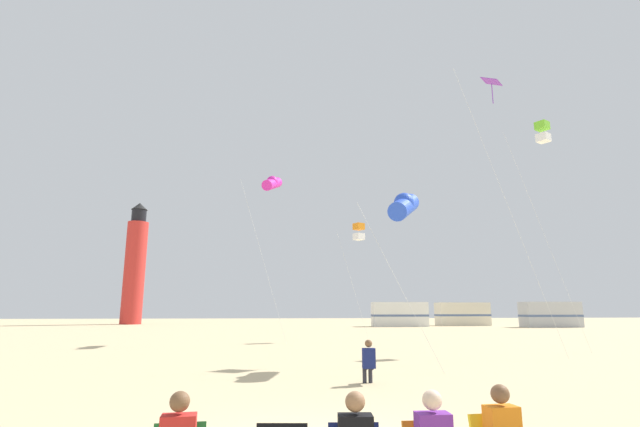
% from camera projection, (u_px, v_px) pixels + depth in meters
% --- Properties ---
extents(kite_flyer_standing, '(0.36, 0.52, 1.16)m').
position_uv_depth(kite_flyer_standing, '(368.00, 360.00, 12.47)').
color(kite_flyer_standing, navy).
rests_on(kite_flyer_standing, ground).
extents(kite_diamond_violet, '(3.47, 3.05, 13.52)m').
position_uv_depth(kite_diamond_violet, '(493.00, 93.00, 23.25)').
color(kite_diamond_violet, silver).
rests_on(kite_diamond_violet, ground).
extents(kite_box_lime, '(2.63, 2.63, 12.08)m').
position_uv_depth(kite_box_lime, '(543.00, 132.00, 25.44)').
color(kite_box_lime, silver).
rests_on(kite_box_lime, ground).
extents(kite_box_orange, '(1.99, 1.99, 7.73)m').
position_uv_depth(kite_box_orange, '(359.00, 232.00, 31.62)').
color(kite_box_orange, silver).
rests_on(kite_box_orange, ground).
extents(kite_tube_magenta, '(3.06, 3.33, 10.89)m').
position_uv_depth(kite_tube_magenta, '(272.00, 183.00, 30.87)').
color(kite_tube_magenta, silver).
rests_on(kite_tube_magenta, ground).
extents(kite_tube_blue, '(2.83, 3.17, 6.48)m').
position_uv_depth(kite_tube_blue, '(404.00, 206.00, 17.44)').
color(kite_tube_blue, silver).
rests_on(kite_tube_blue, ground).
extents(lighthouse_distant, '(2.80, 2.80, 16.80)m').
position_uv_depth(lighthouse_distant, '(135.00, 266.00, 64.18)').
color(lighthouse_distant, red).
rests_on(lighthouse_distant, ground).
extents(rv_van_white, '(6.53, 2.61, 2.80)m').
position_uv_depth(rv_van_white, '(399.00, 314.00, 54.79)').
color(rv_van_white, white).
rests_on(rv_van_white, ground).
extents(rv_van_cream, '(6.46, 2.39, 2.80)m').
position_uv_depth(rv_van_cream, '(462.00, 314.00, 57.76)').
color(rv_van_cream, beige).
rests_on(rv_van_cream, ground).
extents(rv_van_silver, '(6.48, 2.44, 2.80)m').
position_uv_depth(rv_van_silver, '(550.00, 315.00, 52.46)').
color(rv_van_silver, '#B7BABF').
rests_on(rv_van_silver, ground).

